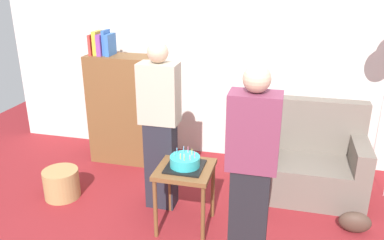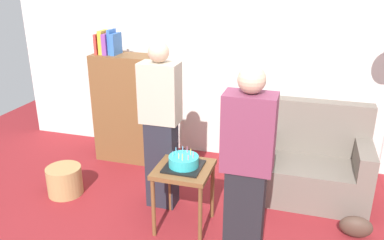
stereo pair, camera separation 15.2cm
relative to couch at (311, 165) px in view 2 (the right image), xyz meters
name	(u,v)px [view 2 (the right image)]	position (x,y,z in m)	size (l,w,h in m)	color
wall_back	(247,49)	(-0.84, 0.74, 1.01)	(6.00, 0.10, 2.70)	silver
couch	(311,165)	(0.00, 0.00, 0.00)	(1.10, 0.70, 0.96)	#6B6056
bookshelf	(128,107)	(-2.15, 0.25, 0.33)	(0.80, 0.36, 1.58)	brown
side_table	(184,177)	(-1.08, -0.91, 0.17)	(0.48, 0.48, 0.60)	brown
birthday_cake	(184,162)	(-1.08, -0.91, 0.31)	(0.32, 0.32, 0.17)	black
person_blowing_candles	(161,126)	(-1.40, -0.61, 0.49)	(0.36, 0.22, 1.63)	#23232D
person_holding_cake	(246,175)	(-0.48, -1.31, 0.49)	(0.36, 0.22, 1.63)	black
wicker_basket	(65,181)	(-2.45, -0.73, -0.19)	(0.36, 0.36, 0.30)	#A88451
handbag	(356,227)	(0.41, -0.62, -0.24)	(0.28, 0.14, 0.20)	#473328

